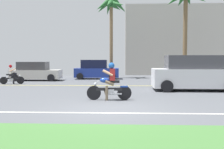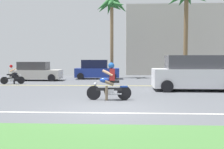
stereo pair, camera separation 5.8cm
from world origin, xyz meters
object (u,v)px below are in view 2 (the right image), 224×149
object	(u,v)px
palm_tree_0	(186,2)
motorcyclist_distant	(12,76)
parked_car_0	(36,72)
palm_tree_1	(112,10)
motorcyclist	(109,84)
suv_nearby	(195,73)
parked_car_1	(97,70)

from	to	relation	value
palm_tree_0	motorcyclist_distant	bearing A→B (deg)	-155.87
parked_car_0	palm_tree_1	distance (m)	8.88
palm_tree_1	motorcyclist_distant	xyz separation A→B (m)	(-6.62, -6.44, -5.72)
motorcyclist	palm_tree_1	bearing A→B (deg)	92.35
palm_tree_0	suv_nearby	bearing A→B (deg)	-99.60
motorcyclist	parked_car_0	bearing A→B (deg)	124.10
parked_car_1	palm_tree_1	distance (m)	5.87
palm_tree_1	motorcyclist_distant	size ratio (longest dim) A/B	4.76
parked_car_1	suv_nearby	bearing A→B (deg)	-51.44
parked_car_0	palm_tree_1	xyz separation A→B (m)	(5.99, 3.44, 5.58)
motorcyclist_distant	motorcyclist	bearing A→B (deg)	-42.88
suv_nearby	parked_car_1	size ratio (longest dim) A/B	1.25
motorcyclist_distant	palm_tree_1	bearing A→B (deg)	44.19
parked_car_1	palm_tree_0	size ratio (longest dim) A/B	0.48
palm_tree_1	motorcyclist_distant	world-z (taller)	palm_tree_1
parked_car_0	suv_nearby	bearing A→B (deg)	-28.75
parked_car_0	motorcyclist	bearing A→B (deg)	-55.90
palm_tree_0	parked_car_0	bearing A→B (deg)	-166.91
parked_car_0	palm_tree_0	xyz separation A→B (m)	(12.63, 2.94, 6.06)
motorcyclist	palm_tree_1	world-z (taller)	palm_tree_1
parked_car_1	palm_tree_0	world-z (taller)	palm_tree_0
motorcyclist	motorcyclist_distant	distance (m)	9.77
motorcyclist	suv_nearby	xyz separation A→B (m)	(4.57, 3.56, 0.27)
motorcyclist	parked_car_0	world-z (taller)	motorcyclist
motorcyclist	palm_tree_1	distance (m)	14.25
motorcyclist	suv_nearby	distance (m)	5.80
motorcyclist_distant	parked_car_0	bearing A→B (deg)	78.22
motorcyclist	suv_nearby	size ratio (longest dim) A/B	0.40
parked_car_0	motorcyclist_distant	distance (m)	3.07
parked_car_0	parked_car_1	bearing A→B (deg)	21.61
motorcyclist	parked_car_1	world-z (taller)	parked_car_1
suv_nearby	motorcyclist	bearing A→B (deg)	-142.11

